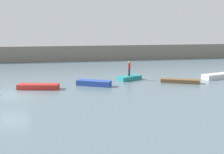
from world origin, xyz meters
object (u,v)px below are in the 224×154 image
object	(u,v)px
rowboat_white	(217,76)
person_red_shirt	(129,68)
rowboat_red	(38,86)
rowboat_blue	(94,83)
rowboat_teal	(129,78)
rowboat_brown	(180,81)

from	to	relation	value
rowboat_white	person_red_shirt	distance (m)	10.10
rowboat_red	rowboat_blue	distance (m)	5.35
rowboat_red	rowboat_blue	size ratio (longest dim) A/B	1.12
rowboat_blue	rowboat_teal	distance (m)	4.85
rowboat_red	rowboat_blue	xyz separation A→B (m)	(5.32, 0.53, 0.03)
rowboat_blue	rowboat_brown	world-z (taller)	rowboat_blue
rowboat_blue	rowboat_brown	distance (m)	8.99
rowboat_brown	person_red_shirt	size ratio (longest dim) A/B	2.39
rowboat_teal	rowboat_brown	distance (m)	5.49
rowboat_blue	person_red_shirt	bearing A→B (deg)	57.97
rowboat_red	rowboat_brown	distance (m)	14.31
rowboat_blue	rowboat_teal	size ratio (longest dim) A/B	1.25
rowboat_red	rowboat_white	bearing A→B (deg)	17.87
rowboat_red	rowboat_white	world-z (taller)	rowboat_white
rowboat_teal	rowboat_blue	bearing A→B (deg)	-177.51
rowboat_red	rowboat_teal	size ratio (longest dim) A/B	1.40
rowboat_white	rowboat_teal	bearing A→B (deg)	157.87
rowboat_teal	rowboat_white	xyz separation A→B (m)	(9.99, -0.99, 0.05)
rowboat_teal	rowboat_brown	size ratio (longest dim) A/B	0.69
rowboat_red	rowboat_blue	world-z (taller)	rowboat_blue
rowboat_red	rowboat_brown	bearing A→B (deg)	13.24
rowboat_teal	rowboat_white	world-z (taller)	rowboat_white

